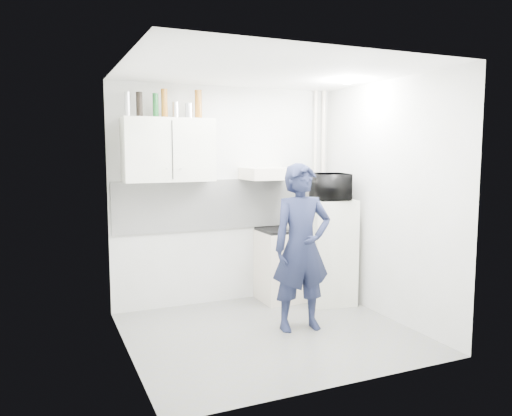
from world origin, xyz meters
name	(u,v)px	position (x,y,z in m)	size (l,w,h in m)	color
floor	(270,333)	(0.00, 0.00, 0.00)	(2.80, 2.80, 0.00)	slate
ceiling	(271,71)	(0.00, 0.00, 2.60)	(2.80, 2.80, 0.00)	white
wall_back	(227,196)	(0.00, 1.25, 1.30)	(2.80, 2.80, 0.00)	silver
wall_left	(126,213)	(-1.40, 0.00, 1.30)	(2.60, 2.60, 0.00)	silver
wall_right	(386,200)	(1.40, 0.00, 1.30)	(2.60, 2.60, 0.00)	silver
person	(302,247)	(0.35, 0.00, 0.86)	(0.63, 0.41, 1.72)	#191F3A
stove	(281,266)	(0.62, 1.00, 0.43)	(0.54, 0.54, 0.86)	beige
fridge	(329,251)	(1.10, 0.67, 0.63)	(0.52, 0.52, 1.26)	white
stove_top	(282,230)	(0.62, 1.00, 0.88)	(0.52, 0.52, 0.03)	black
saucepan	(290,224)	(0.71, 0.96, 0.95)	(0.19, 0.19, 0.10)	silver
microwave	(330,186)	(1.10, 0.67, 1.42)	(0.38, 0.56, 0.31)	black
bottle_a	(127,104)	(-1.18, 1.07, 2.33)	(0.06, 0.06, 0.26)	silver
bottle_b	(139,105)	(-1.06, 1.07, 2.33)	(0.07, 0.07, 0.27)	black
bottle_c	(156,105)	(-0.88, 1.07, 2.33)	(0.06, 0.06, 0.26)	#144C1E
bottle_d	(164,103)	(-0.79, 1.07, 2.36)	(0.07, 0.07, 0.31)	brown
canister_a	(176,110)	(-0.66, 1.07, 2.29)	(0.07, 0.07, 0.18)	silver
canister_b	(189,111)	(-0.51, 1.07, 2.28)	(0.09, 0.09, 0.17)	silver
bottle_e	(198,104)	(-0.40, 1.07, 2.36)	(0.08, 0.08, 0.32)	brown
upper_cabinet	(168,150)	(-0.75, 1.07, 1.85)	(1.00, 0.35, 0.70)	white
range_hood	(269,174)	(0.45, 1.00, 1.57)	(0.60, 0.50, 0.14)	beige
backsplash	(227,204)	(0.00, 1.24, 1.20)	(2.74, 0.03, 0.60)	white
pipe_a	(323,193)	(1.30, 1.17, 1.30)	(0.05, 0.05, 2.60)	beige
pipe_b	(315,193)	(1.18, 1.17, 1.30)	(0.04, 0.04, 2.60)	beige
ceiling_spot_fixture	(348,82)	(1.00, 0.20, 2.57)	(0.10, 0.10, 0.02)	white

